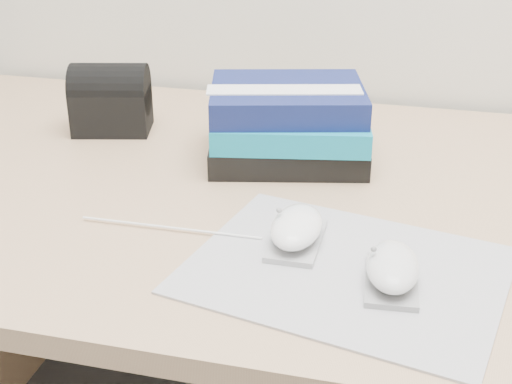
% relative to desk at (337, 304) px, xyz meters
% --- Properties ---
extents(desk, '(1.60, 0.80, 0.73)m').
position_rel_desk_xyz_m(desk, '(0.00, 0.00, 0.00)').
color(desk, tan).
rests_on(desk, ground).
extents(mousepad, '(0.40, 0.34, 0.00)m').
position_rel_desk_xyz_m(mousepad, '(0.04, -0.27, 0.24)').
color(mousepad, gray).
rests_on(mousepad, desk).
extents(mouse_rear, '(0.06, 0.11, 0.05)m').
position_rel_desk_xyz_m(mouse_rear, '(-0.03, -0.23, 0.26)').
color(mouse_rear, '#A0A0A2').
rests_on(mouse_rear, mousepad).
extents(mouse_front, '(0.07, 0.11, 0.04)m').
position_rel_desk_xyz_m(mouse_front, '(0.09, -0.29, 0.26)').
color(mouse_front, gray).
rests_on(mouse_front, mousepad).
extents(usb_cable, '(0.24, 0.01, 0.00)m').
position_rel_desk_xyz_m(usb_cable, '(-0.19, -0.23, 0.24)').
color(usb_cable, white).
rests_on(usb_cable, mousepad).
extents(book_stack, '(0.27, 0.24, 0.12)m').
position_rel_desk_xyz_m(book_stack, '(-0.09, 0.04, 0.29)').
color(book_stack, black).
rests_on(book_stack, desk).
extents(pouch, '(0.14, 0.12, 0.12)m').
position_rel_desk_xyz_m(pouch, '(-0.41, 0.09, 0.29)').
color(pouch, black).
rests_on(pouch, desk).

